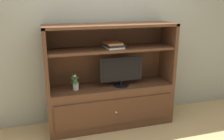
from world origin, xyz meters
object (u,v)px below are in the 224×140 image
object	(u,v)px
tv_monitor	(121,71)
potted_plant	(76,85)
media_console	(111,94)
magazine_stack	(113,45)

from	to	relation	value
tv_monitor	potted_plant	size ratio (longest dim) A/B	2.69
tv_monitor	potted_plant	xyz separation A→B (m)	(-0.67, 0.02, -0.16)
media_console	magazine_stack	xyz separation A→B (m)	(0.03, -0.01, 0.75)
media_console	potted_plant	xyz separation A→B (m)	(-0.53, -0.04, 0.21)
media_console	tv_monitor	distance (m)	0.40
media_console	magazine_stack	world-z (taller)	media_console
media_console	magazine_stack	distance (m)	0.75
tv_monitor	magazine_stack	distance (m)	0.39
tv_monitor	magazine_stack	size ratio (longest dim) A/B	1.83
tv_monitor	potted_plant	bearing A→B (deg)	178.38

